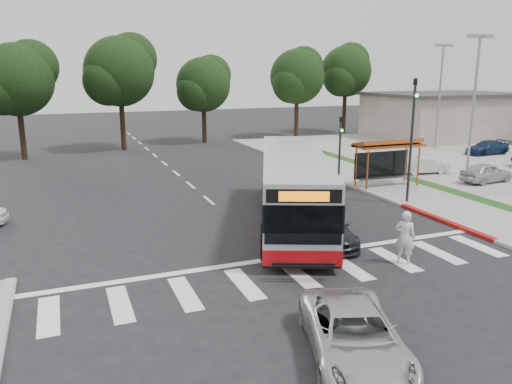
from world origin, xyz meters
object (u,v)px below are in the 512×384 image
transit_bus (293,189)px  pedestrian (405,237)px  dark_sedan (325,228)px  silver_suv_south (354,335)px

transit_bus → pedestrian: 6.27m
pedestrian → dark_sedan: size_ratio=0.47×
pedestrian → silver_suv_south: pedestrian is taller
dark_sedan → silver_suv_south: silver_suv_south is taller
pedestrian → silver_suv_south: size_ratio=0.43×
dark_sedan → silver_suv_south: (-3.57, -7.78, 0.04)m
transit_bus → dark_sedan: (0.03, -2.98, -1.01)m
transit_bus → silver_suv_south: size_ratio=2.68×
transit_bus → dark_sedan: size_ratio=2.98×
pedestrian → silver_suv_south: 6.97m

